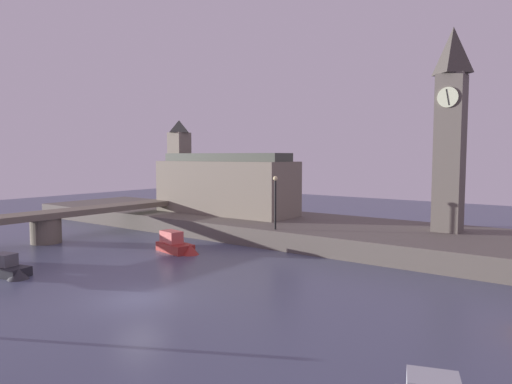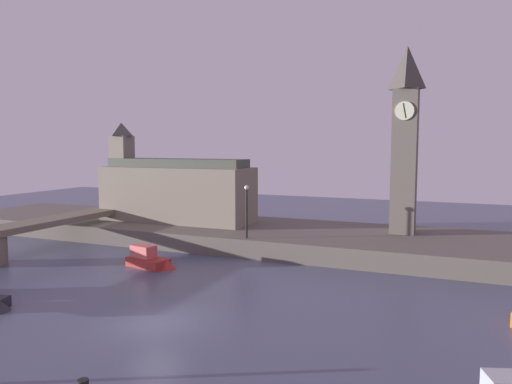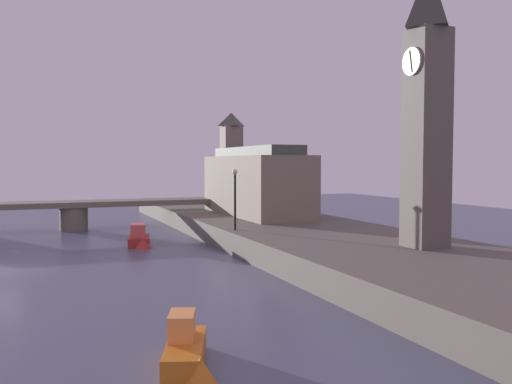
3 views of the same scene
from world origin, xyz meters
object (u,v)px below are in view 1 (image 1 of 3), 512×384
parliament_hall (222,183)px  streetlamp (275,197)px  boat_dinghy_red (178,245)px  clock_tower (450,127)px  boat_barge_dark (9,269)px

parliament_hall → streetlamp: bearing=-28.0°
boat_dinghy_red → streetlamp: bearing=48.2°
clock_tower → boat_dinghy_red: clock_tower is taller
parliament_hall → streetlamp: (10.19, -5.42, -0.41)m
parliament_hall → boat_barge_dark: (2.07, -21.97, -4.04)m
parliament_hall → boat_barge_dark: size_ratio=4.17×
clock_tower → boat_dinghy_red: 22.34m
parliament_hall → boat_dinghy_red: size_ratio=3.63×
parliament_hall → streetlamp: size_ratio=3.55×
streetlamp → clock_tower: bearing=32.7°
boat_dinghy_red → boat_barge_dark: bearing=-105.8°
boat_dinghy_red → boat_barge_dark: boat_dinghy_red is taller
boat_barge_dark → clock_tower: bearing=51.0°
parliament_hall → boat_dinghy_red: parliament_hall is taller
boat_dinghy_red → clock_tower: bearing=38.3°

